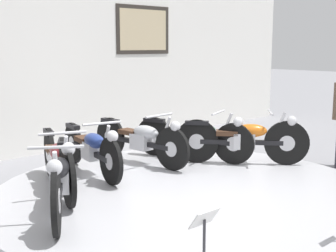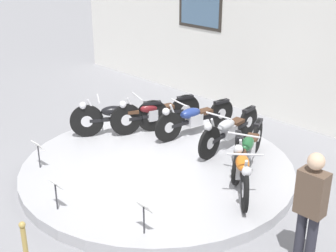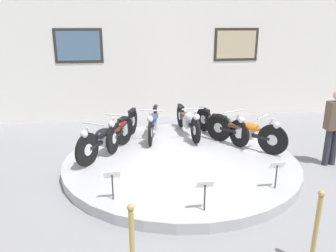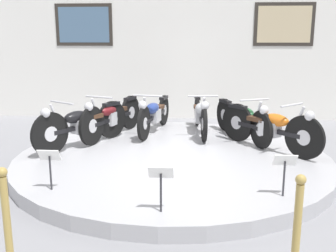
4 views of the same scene
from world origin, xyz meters
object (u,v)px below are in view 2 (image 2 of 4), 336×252
motorcycle_black (118,116)px  motorcycle_blue (194,117)px  motorcycle_green (248,148)px  info_placard_front_centre (55,188)px  motorcycle_silver (229,129)px  info_placard_front_right (144,211)px  motorcycle_maroon (155,112)px  motorcycle_orange (242,166)px  info_placard_front_left (38,149)px  visitor_standing (310,205)px

motorcycle_black → motorcycle_blue: motorcycle_black is taller
motorcycle_green → info_placard_front_centre: motorcycle_green is taller
motorcycle_silver → info_placard_front_right: bearing=-72.9°
motorcycle_maroon → motorcycle_blue: 0.85m
motorcycle_orange → info_placard_front_right: motorcycle_orange is taller
motorcycle_silver → motorcycle_maroon: bearing=-166.1°
info_placard_front_left → motorcycle_maroon: bearing=86.0°
info_placard_front_right → motorcycle_maroon: bearing=134.4°
motorcycle_orange → motorcycle_black: bearing=-179.9°
motorcycle_black → motorcycle_maroon: bearing=61.9°
motorcycle_maroon → motorcycle_green: (2.39, -0.00, -0.02)m
motorcycle_blue → motorcycle_silver: bearing=0.0°
motorcycle_silver → visitor_standing: (2.72, -1.84, 0.35)m
motorcycle_blue → info_placard_front_right: size_ratio=3.80×
motorcycle_silver → motorcycle_green: motorcycle_green is taller
motorcycle_black → motorcycle_maroon: 0.77m
info_placard_front_left → info_placard_front_centre: same height
motorcycle_maroon → motorcycle_orange: size_ratio=1.24×
motorcycle_black → motorcycle_green: (2.75, 0.68, -0.02)m
motorcycle_blue → motorcycle_maroon: bearing=-151.5°
motorcycle_black → motorcycle_blue: 1.55m
motorcycle_maroon → info_placard_front_right: 3.68m
motorcycle_silver → info_placard_front_left: size_ratio=3.86×
motorcycle_blue → info_placard_front_centre: size_ratio=3.80×
motorcycle_black → motorcycle_orange: (3.12, 0.00, -0.00)m
motorcycle_orange → visitor_standing: 1.80m
motorcycle_maroon → motorcycle_black: bearing=-118.1°
motorcycle_blue → motorcycle_orange: (2.01, -1.08, 0.02)m
motorcycle_blue → motorcycle_green: size_ratio=1.05×
info_placard_front_right → motorcycle_green: bearing=94.0°
motorcycle_green → info_placard_front_left: (-2.57, -2.62, -0.01)m
motorcycle_blue → info_placard_front_centre: 3.58m
motorcycle_black → motorcycle_orange: bearing=0.1°
motorcycle_silver → info_placard_front_right: (0.93, -3.03, -0.01)m
motorcycle_green → info_placard_front_left: bearing=-134.4°
motorcycle_black → motorcycle_maroon: size_ratio=0.91×
motorcycle_blue → info_placard_front_left: (-0.93, -3.03, -0.01)m
motorcycle_black → info_placard_front_left: 1.95m
motorcycle_maroon → info_placard_front_left: motorcycle_maroon is taller
motorcycle_maroon → motorcycle_green: 2.39m
info_placard_front_centre → visitor_standing: (3.17, 1.71, 0.36)m
motorcycle_maroon → motorcycle_blue: bearing=28.5°
info_placard_front_centre → visitor_standing: size_ratio=0.31×
motorcycle_maroon → info_placard_front_centre: (1.19, -3.15, -0.03)m
motorcycle_silver → info_placard_front_centre: bearing=-97.1°
info_placard_front_left → info_placard_front_right: 2.76m
info_placard_front_centre → motorcycle_green: bearing=69.2°
motorcycle_orange → info_placard_front_centre: (-1.56, -2.47, -0.03)m
info_placard_front_left → visitor_standing: 4.71m
motorcycle_blue → info_placard_front_right: bearing=-58.9°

